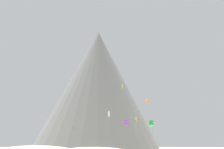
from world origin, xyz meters
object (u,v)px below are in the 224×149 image
kite_violet_low (126,122)px  kite_white_low (109,114)px  kite_lime_mid (122,86)px  kite_gold_low (136,119)px  kite_green_low (151,123)px  kite_orange_mid (147,101)px  kite_teal_low (73,128)px  rock_massif (99,89)px

kite_violet_low → kite_white_low: kite_white_low is taller
kite_lime_mid → kite_gold_low: size_ratio=0.52×
kite_violet_low → kite_green_low: bearing=5.4°
kite_green_low → kite_white_low: kite_white_low is taller
kite_orange_mid → kite_teal_low: size_ratio=1.50×
kite_lime_mid → kite_gold_low: (4.41, -7.15, -12.95)m
kite_green_low → kite_white_low: 18.66m
kite_teal_low → kite_gold_low: kite_gold_low is taller
kite_lime_mid → kite_white_low: 11.99m
kite_gold_low → kite_green_low: bearing=104.8°
kite_orange_mid → kite_lime_mid: bearing=-135.8°
kite_lime_mid → kite_orange_mid: bearing=93.2°
kite_lime_mid → kite_violet_low: bearing=7.0°
kite_white_low → kite_gold_low: bearing=51.5°
kite_green_low → kite_violet_low: size_ratio=1.08×
rock_massif → kite_violet_low: size_ratio=18.10×
rock_massif → kite_white_low: bearing=-77.9°
kite_teal_low → rock_massif: bearing=58.4°
kite_lime_mid → kite_white_low: size_ratio=0.42×
rock_massif → kite_green_low: (22.88, -47.55, -23.79)m
kite_orange_mid → kite_teal_low: kite_orange_mid is taller
kite_violet_low → kite_gold_low: size_ratio=0.96×
kite_violet_low → kite_gold_low: bearing=19.1°
kite_gold_low → kite_violet_low: bearing=-13.2°
kite_orange_mid → kite_violet_low: 27.12m
kite_gold_low → kite_lime_mid: bearing=-150.5°
rock_massif → kite_white_low: (8.00, -37.27, -19.20)m
kite_teal_low → kite_gold_low: bearing=-49.4°
kite_gold_low → rock_massif: bearing=-162.4°
kite_teal_low → kite_green_low: 29.94m
kite_orange_mid → kite_green_low: 10.08m
kite_violet_low → rock_massif: bearing=42.4°
kite_green_low → kite_gold_low: bearing=9.6°
rock_massif → kite_teal_low: size_ratio=79.26×
kite_gold_low → kite_white_low: bearing=-143.0°
rock_massif → kite_lime_mid: 45.05m
kite_lime_mid → kite_white_low: (-5.25, 4.72, -9.69)m
kite_orange_mid → kite_lime_mid: kite_lime_mid is taller
kite_teal_low → kite_white_low: 14.42m
kite_teal_low → kite_gold_low: 25.78m
kite_violet_low → kite_gold_low: kite_gold_low is taller
kite_teal_low → kite_green_low: (28.34, -9.65, 0.55)m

